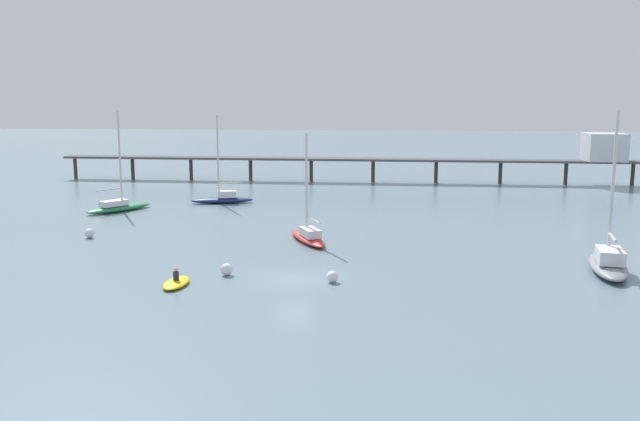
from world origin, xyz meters
name	(u,v)px	position (x,y,z in m)	size (l,w,h in m)	color
ground_plane	(295,279)	(0.00, 0.00, 0.00)	(400.00, 400.00, 0.00)	slate
pier	(480,153)	(18.76, 50.65, 4.12)	(79.73, 4.96, 6.93)	#4C4C51
sailboat_navy	(223,197)	(-12.02, 30.46, 0.65)	(7.02, 3.20, 9.75)	navy
sailboat_gray	(608,262)	(20.77, 3.58, 0.73)	(3.57, 7.90, 10.79)	gray
sailboat_red	(308,235)	(-0.34, 11.31, 0.60)	(4.42, 7.01, 8.81)	red
sailboat_green	(118,205)	(-21.54, 24.22, 0.63)	(5.78, 7.29, 10.25)	#287F4C
dinghy_yellow	(176,282)	(-7.17, -2.21, 0.20)	(1.45, 3.15, 1.14)	yellow
mooring_buoy_near	(332,277)	(2.50, -0.60, 0.37)	(0.75, 0.75, 0.75)	silver
mooring_buoy_mid	(89,233)	(-18.76, 11.11, 0.40)	(0.80, 0.80, 0.80)	silver
mooring_buoy_inner	(227,269)	(-4.58, 0.45, 0.40)	(0.81, 0.81, 0.81)	silver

